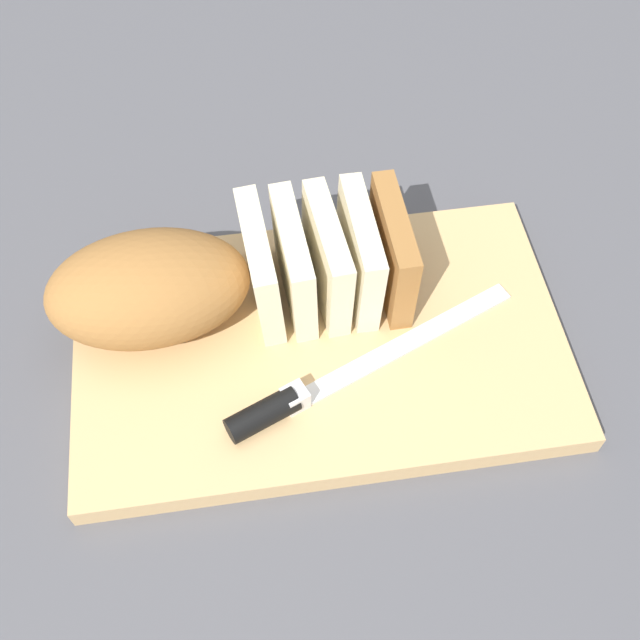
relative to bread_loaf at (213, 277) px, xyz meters
name	(u,v)px	position (x,y,z in m)	size (l,w,h in m)	color
ground_plane	(320,352)	(0.09, -0.05, -0.07)	(3.00, 3.00, 0.00)	#4C4C51
cutting_board	(320,345)	(0.09, -0.05, -0.06)	(0.44, 0.27, 0.02)	tan
bread_loaf	(213,277)	(0.00, 0.00, 0.00)	(0.32, 0.13, 0.09)	#996633
bread_knife	(302,395)	(0.06, -0.11, -0.04)	(0.28, 0.13, 0.02)	silver
crumb_near_knife	(225,298)	(0.01, 0.01, -0.04)	(0.00, 0.00, 0.00)	tan
crumb_near_loaf	(307,283)	(0.08, 0.01, -0.04)	(0.01, 0.01, 0.01)	tan
crumb_stray_left	(296,404)	(0.06, -0.11, -0.04)	(0.01, 0.01, 0.01)	tan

